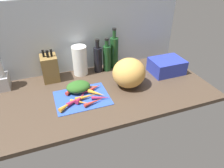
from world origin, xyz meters
TOP-DOWN VIEW (x-y plane):
  - ground_plane at (0.00, 0.00)cm, footprint 170.00×80.00cm
  - wall_back at (0.00, 38.50)cm, footprint 170.00×3.00cm
  - cutting_board at (-13.21, -5.50)cm, footprint 37.50×29.42cm
  - carrot_0 at (-17.07, 5.71)cm, footprint 14.05×13.10cm
  - carrot_1 at (-1.37, -12.11)cm, footprint 13.01×5.98cm
  - carrot_2 at (-16.21, -11.99)cm, footprint 12.38×9.07cm
  - carrot_3 at (-5.85, 4.21)cm, footprint 17.68×5.68cm
  - carrot_4 at (-25.38, -13.40)cm, footprint 11.48×9.21cm
  - carrot_5 at (-10.90, -7.93)cm, footprint 15.35×4.20cm
  - carrot_6 at (-2.81, -6.38)cm, footprint 11.47×11.83cm
  - carrot_7 at (-18.26, -9.29)cm, footprint 14.22×9.02cm
  - carrot_8 at (-11.13, -1.42)cm, footprint 12.78×6.62cm
  - carrot_9 at (-7.47, -15.17)cm, footprint 14.42×6.00cm
  - carrot_10 at (-12.24, 6.58)cm, footprint 11.05×11.82cm
  - carrot_11 at (-14.95, -8.10)cm, footprint 9.91×10.48cm
  - carrot_12 at (-1.50, 1.52)cm, footprint 10.82×6.68cm
  - carrot_greens_pile at (-13.75, 3.09)cm, footprint 17.39×13.38cm
  - winter_squash at (24.04, -2.04)cm, footprint 24.91×23.51cm
  - knife_block at (-30.31, 28.08)cm, footprint 12.35×14.37cm
  - paper_towel_roll at (-5.88, 29.50)cm, footprint 11.92×11.92cm
  - bottle_0 at (9.18, 28.33)cm, footprint 6.85×6.85cm
  - bottle_1 at (17.00, 27.79)cm, footprint 6.71×6.71cm
  - bottle_2 at (24.76, 30.95)cm, footprint 7.10×7.10cm
  - dish_rack at (62.95, 6.29)cm, footprint 26.93×20.81cm

SIDE VIEW (x-z plane):
  - ground_plane at x=0.00cm, z-range -3.00..0.00cm
  - cutting_board at x=-13.21cm, z-range 0.00..0.80cm
  - carrot_3 at x=-5.85cm, z-range 0.80..3.00cm
  - carrot_1 at x=-1.37cm, z-range 0.80..3.11cm
  - carrot_2 at x=-16.21cm, z-range 0.80..3.17cm
  - carrot_12 at x=-1.50cm, z-range 0.80..3.25cm
  - carrot_9 at x=-7.47cm, z-range 0.80..3.31cm
  - carrot_7 at x=-18.26cm, z-range 0.80..3.54cm
  - carrot_0 at x=-17.07cm, z-range 0.80..3.56cm
  - carrot_6 at x=-2.81cm, z-range 0.80..3.72cm
  - carrot_5 at x=-10.90cm, z-range 0.80..3.77cm
  - carrot_8 at x=-11.13cm, z-range 0.80..3.92cm
  - carrot_4 at x=-25.38cm, z-range 0.80..4.00cm
  - carrot_10 at x=-12.24cm, z-range 0.80..4.01cm
  - carrot_11 at x=-14.95cm, z-range 0.80..4.11cm
  - carrot_greens_pile at x=-13.75cm, z-range 0.80..8.16cm
  - dish_rack at x=62.95cm, z-range 0.00..11.94cm
  - knife_block at x=-30.31cm, z-range -2.57..23.40cm
  - winter_squash at x=24.04cm, z-range 0.00..22.46cm
  - bottle_0 at x=9.18cm, z-range -2.69..26.15cm
  - bottle_1 at x=17.00cm, z-range -2.45..26.30cm
  - paper_towel_roll at x=-5.88cm, z-range 0.00..24.37cm
  - bottle_2 at x=24.76cm, z-range -3.26..32.03cm
  - wall_back at x=0.00cm, z-range 0.00..60.00cm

